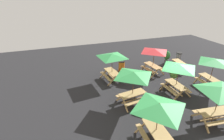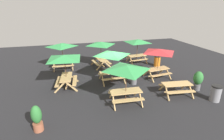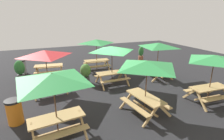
{
  "view_description": "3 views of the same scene",
  "coord_description": "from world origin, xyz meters",
  "px_view_note": "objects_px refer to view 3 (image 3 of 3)",
  "views": [
    {
      "loc": [
        8.85,
        -7.83,
        6.9
      ],
      "look_at": [
        -3.41,
        -3.54,
        0.9
      ],
      "focal_mm": 28.0,
      "sensor_mm": 36.0,
      "label": 1
    },
    {
      "loc": [
        3.27,
        11.5,
        5.34
      ],
      "look_at": [
        0.1,
        0.09,
        0.9
      ],
      "focal_mm": 28.0,
      "sensor_mm": 36.0,
      "label": 2
    },
    {
      "loc": [
        -3.65,
        -8.91,
        4.01
      ],
      "look_at": [
        0.1,
        0.09,
        0.9
      ],
      "focal_mm": 28.0,
      "sensor_mm": 36.0,
      "label": 3
    }
  ],
  "objects_px": {
    "picnic_table_5": "(147,68)",
    "picnic_table_2": "(53,83)",
    "picnic_table_7": "(45,56)",
    "picnic_table_3": "(49,68)",
    "picnic_table_6": "(96,44)",
    "picnic_table_1": "(112,52)",
    "trash_bin_orange": "(15,112)",
    "picnic_table_0": "(214,62)",
    "potted_plant_2": "(20,69)",
    "potted_plant_0": "(141,53)",
    "potted_plant_1": "(86,72)",
    "trash_bin_gray": "(22,67)",
    "picnic_table_4": "(159,48)"
  },
  "relations": [
    {
      "from": "picnic_table_5",
      "to": "potted_plant_1",
      "type": "bearing_deg",
      "value": 10.86
    },
    {
      "from": "picnic_table_5",
      "to": "trash_bin_gray",
      "type": "height_order",
      "value": "picnic_table_5"
    },
    {
      "from": "picnic_table_6",
      "to": "picnic_table_0",
      "type": "bearing_deg",
      "value": -60.49
    },
    {
      "from": "picnic_table_6",
      "to": "trash_bin_gray",
      "type": "bearing_deg",
      "value": 170.45
    },
    {
      "from": "potted_plant_0",
      "to": "potted_plant_1",
      "type": "xyz_separation_m",
      "value": [
        -6.01,
        -3.47,
        0.03
      ]
    },
    {
      "from": "potted_plant_1",
      "to": "picnic_table_7",
      "type": "bearing_deg",
      "value": -164.86
    },
    {
      "from": "picnic_table_4",
      "to": "potted_plant_1",
      "type": "distance_m",
      "value": 4.86
    },
    {
      "from": "picnic_table_4",
      "to": "potted_plant_0",
      "type": "height_order",
      "value": "picnic_table_4"
    },
    {
      "from": "picnic_table_5",
      "to": "trash_bin_gray",
      "type": "relative_size",
      "value": 2.38
    },
    {
      "from": "picnic_table_6",
      "to": "potted_plant_1",
      "type": "height_order",
      "value": "picnic_table_6"
    },
    {
      "from": "picnic_table_1",
      "to": "potted_plant_1",
      "type": "xyz_separation_m",
      "value": [
        -1.37,
        0.84,
        -1.3
      ]
    },
    {
      "from": "potted_plant_0",
      "to": "potted_plant_2",
      "type": "relative_size",
      "value": 0.98
    },
    {
      "from": "potted_plant_0",
      "to": "potted_plant_1",
      "type": "relative_size",
      "value": 1.07
    },
    {
      "from": "picnic_table_0",
      "to": "trash_bin_orange",
      "type": "height_order",
      "value": "picnic_table_0"
    },
    {
      "from": "trash_bin_gray",
      "to": "picnic_table_7",
      "type": "bearing_deg",
      "value": -69.11
    },
    {
      "from": "trash_bin_gray",
      "to": "potted_plant_2",
      "type": "height_order",
      "value": "potted_plant_2"
    },
    {
      "from": "trash_bin_gray",
      "to": "trash_bin_orange",
      "type": "distance_m",
      "value": 6.51
    },
    {
      "from": "picnic_table_3",
      "to": "potted_plant_1",
      "type": "height_order",
      "value": "potted_plant_1"
    },
    {
      "from": "trash_bin_gray",
      "to": "trash_bin_orange",
      "type": "bearing_deg",
      "value": -88.44
    },
    {
      "from": "picnic_table_3",
      "to": "potted_plant_2",
      "type": "distance_m",
      "value": 1.74
    },
    {
      "from": "picnic_table_3",
      "to": "trash_bin_orange",
      "type": "relative_size",
      "value": 2.0
    },
    {
      "from": "picnic_table_7",
      "to": "picnic_table_1",
      "type": "bearing_deg",
      "value": -11.16
    },
    {
      "from": "picnic_table_0",
      "to": "picnic_table_7",
      "type": "bearing_deg",
      "value": 153.68
    },
    {
      "from": "picnic_table_2",
      "to": "picnic_table_4",
      "type": "height_order",
      "value": "same"
    },
    {
      "from": "trash_bin_orange",
      "to": "potted_plant_2",
      "type": "bearing_deg",
      "value": 91.76
    },
    {
      "from": "trash_bin_orange",
      "to": "potted_plant_2",
      "type": "relative_size",
      "value": 0.75
    },
    {
      "from": "picnic_table_3",
      "to": "picnic_table_6",
      "type": "height_order",
      "value": "picnic_table_6"
    },
    {
      "from": "picnic_table_3",
      "to": "picnic_table_7",
      "type": "height_order",
      "value": "picnic_table_7"
    },
    {
      "from": "picnic_table_3",
      "to": "trash_bin_gray",
      "type": "relative_size",
      "value": 2.0
    },
    {
      "from": "picnic_table_0",
      "to": "potted_plant_2",
      "type": "height_order",
      "value": "picnic_table_0"
    },
    {
      "from": "potted_plant_0",
      "to": "potted_plant_1",
      "type": "height_order",
      "value": "potted_plant_0"
    },
    {
      "from": "potted_plant_2",
      "to": "trash_bin_orange",
      "type": "bearing_deg",
      "value": -88.24
    },
    {
      "from": "picnic_table_7",
      "to": "potted_plant_1",
      "type": "height_order",
      "value": "picnic_table_7"
    },
    {
      "from": "picnic_table_5",
      "to": "potted_plant_0",
      "type": "height_order",
      "value": "picnic_table_5"
    },
    {
      "from": "potted_plant_1",
      "to": "potted_plant_0",
      "type": "bearing_deg",
      "value": 29.98
    },
    {
      "from": "picnic_table_5",
      "to": "picnic_table_2",
      "type": "bearing_deg",
      "value": 85.18
    },
    {
      "from": "picnic_table_3",
      "to": "trash_bin_gray",
      "type": "xyz_separation_m",
      "value": [
        -1.75,
        1.29,
        -0.07
      ]
    },
    {
      "from": "picnic_table_1",
      "to": "trash_bin_gray",
      "type": "bearing_deg",
      "value": 138.81
    },
    {
      "from": "trash_bin_orange",
      "to": "potted_plant_0",
      "type": "xyz_separation_m",
      "value": [
        9.56,
        6.51,
        0.16
      ]
    },
    {
      "from": "potted_plant_1",
      "to": "picnic_table_1",
      "type": "bearing_deg",
      "value": -31.51
    },
    {
      "from": "picnic_table_2",
      "to": "picnic_table_6",
      "type": "height_order",
      "value": "same"
    },
    {
      "from": "picnic_table_2",
      "to": "picnic_table_7",
      "type": "distance_m",
      "value": 3.88
    },
    {
      "from": "picnic_table_3",
      "to": "trash_bin_orange",
      "type": "bearing_deg",
      "value": -99.56
    },
    {
      "from": "picnic_table_1",
      "to": "picnic_table_5",
      "type": "distance_m",
      "value": 3.46
    },
    {
      "from": "picnic_table_3",
      "to": "potted_plant_2",
      "type": "xyz_separation_m",
      "value": [
        -1.72,
        -0.2,
        0.16
      ]
    },
    {
      "from": "picnic_table_7",
      "to": "potted_plant_1",
      "type": "distance_m",
      "value": 2.61
    },
    {
      "from": "picnic_table_0",
      "to": "picnic_table_3",
      "type": "distance_m",
      "value": 9.68
    },
    {
      "from": "picnic_table_1",
      "to": "picnic_table_6",
      "type": "distance_m",
      "value": 3.1
    },
    {
      "from": "picnic_table_4",
      "to": "picnic_table_6",
      "type": "xyz_separation_m",
      "value": [
        -3.2,
        3.04,
        0.0
      ]
    },
    {
      "from": "picnic_table_1",
      "to": "picnic_table_2",
      "type": "xyz_separation_m",
      "value": [
        -3.51,
        -3.63,
        0.0
      ]
    }
  ]
}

